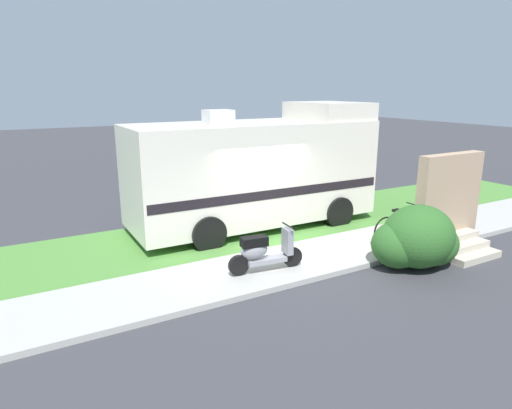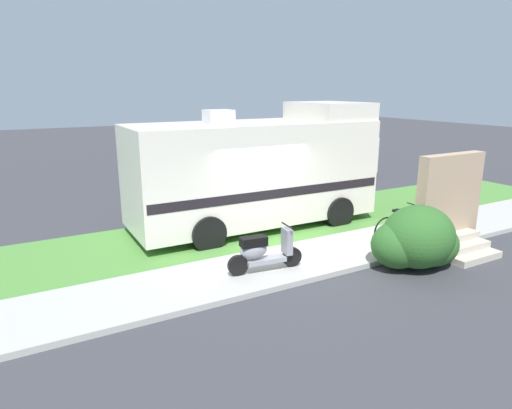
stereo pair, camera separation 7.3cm
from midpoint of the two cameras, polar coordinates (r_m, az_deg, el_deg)
name	(u,v)px [view 1 (the left image)]	position (r m, az deg, el deg)	size (l,w,h in m)	color
ground_plane	(273,247)	(11.34, 2.02, -5.51)	(80.00, 80.00, 0.00)	#38383D
sidewalk	(300,261)	(10.38, 5.52, -7.17)	(24.00, 2.00, 0.12)	#ADAAA3
grass_strip	(245,230)	(12.55, -1.57, -3.28)	(24.00, 3.40, 0.08)	#4C8438
motorhome_rv	(257,170)	(12.60, -0.09, 4.44)	(6.98, 2.70, 3.51)	silver
scooter	(263,251)	(9.46, 0.73, -5.98)	(1.70, 0.52, 0.97)	black
bicycle	(400,226)	(11.89, 17.83, -2.64)	(1.80, 0.52, 0.91)	black
pickup_truck_near	(324,158)	(19.51, 8.66, 5.87)	(5.66, 2.41, 1.82)	silver
porch_steps	(451,212)	(11.86, 23.55, -0.94)	(2.00, 1.26, 2.40)	#BCB29E
bush_by_porch	(416,240)	(10.48, 19.69, -4.27)	(1.98, 1.49, 1.41)	#2D6026
bottle_green	(416,239)	(11.97, 19.63, -4.16)	(0.07, 0.07, 0.24)	navy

